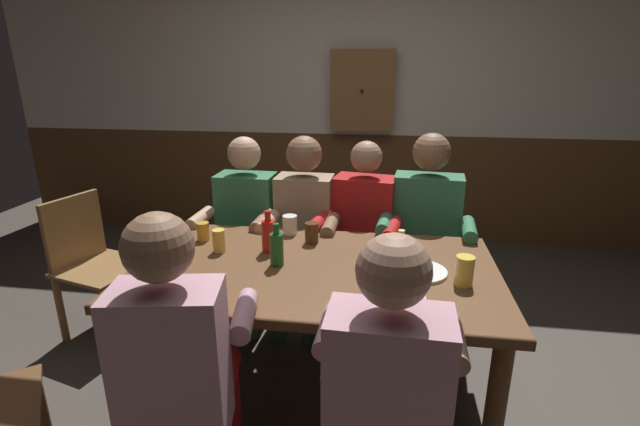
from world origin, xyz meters
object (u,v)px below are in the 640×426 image
at_px(person_0, 244,222).
at_px(condiment_caddy, 407,299).
at_px(pint_glass_2, 176,242).
at_px(person_5, 387,384).
at_px(person_4, 180,361).
at_px(pint_glass_3, 290,225).
at_px(pint_glass_5, 219,241).
at_px(person_2, 362,229).
at_px(wall_dart_cabinet, 362,91).
at_px(bottle_0, 277,248).
at_px(pint_glass_4, 203,231).
at_px(dining_table, 315,284).
at_px(pint_glass_0, 464,271).
at_px(plate_0, 420,271).
at_px(bottle_1, 268,235).
at_px(person_3, 426,227).
at_px(bottle_2, 143,262).
at_px(person_1, 302,223).
at_px(pint_glass_1, 155,288).
at_px(chair_empty_near_left, 93,262).
at_px(pint_glass_6, 312,233).
at_px(table_candle, 401,237).

bearing_deg(person_0, condiment_caddy, 136.06).
bearing_deg(pint_glass_2, person_5, -36.09).
xyz_separation_m(person_4, pint_glass_3, (0.15, 1.13, 0.10)).
relative_size(person_4, pint_glass_5, 10.42).
bearing_deg(person_2, wall_dart_cabinet, -76.23).
relative_size(person_4, pint_glass_2, 9.82).
distance_m(bottle_0, pint_glass_4, 0.54).
bearing_deg(dining_table, bottle_0, -178.85).
distance_m(dining_table, wall_dart_cabinet, 2.38).
bearing_deg(pint_glass_0, plate_0, 152.83).
bearing_deg(condiment_caddy, bottle_1, 146.69).
xyz_separation_m(person_3, bottle_2, (-1.31, -0.96, 0.11)).
bearing_deg(person_5, person_1, 112.50).
bearing_deg(plate_0, person_0, 146.10).
bearing_deg(wall_dart_cabinet, condiment_caddy, -82.35).
xyz_separation_m(person_4, wall_dart_cabinet, (0.44, 2.96, 0.73)).
xyz_separation_m(pint_glass_1, pint_glass_3, (0.39, 0.82, 0.00)).
bearing_deg(chair_empty_near_left, bottle_0, 87.76).
height_order(condiment_caddy, wall_dart_cabinet, wall_dart_cabinet).
xyz_separation_m(person_0, bottle_0, (0.40, -0.73, 0.14)).
distance_m(person_5, pint_glass_1, 1.01).
relative_size(bottle_0, pint_glass_6, 1.87).
height_order(person_1, bottle_2, person_1).
relative_size(table_candle, pint_glass_1, 0.77).
bearing_deg(pint_glass_5, wall_dart_cabinet, 74.42).
distance_m(bottle_1, pint_glass_2, 0.46).
relative_size(plate_0, bottle_0, 1.20).
bearing_deg(person_0, pint_glass_0, 148.58).
bearing_deg(bottle_0, person_2, 63.42).
xyz_separation_m(person_5, condiment_caddy, (0.07, 0.43, 0.08)).
distance_m(table_candle, pint_glass_0, 0.51).
bearing_deg(person_4, pint_glass_3, 72.41).
height_order(person_0, pint_glass_3, person_0).
height_order(table_candle, plate_0, table_candle).
xyz_separation_m(bottle_0, pint_glass_2, (-0.53, 0.06, -0.02)).
bearing_deg(table_candle, dining_table, -139.91).
distance_m(person_0, condiment_caddy, 1.43).
bearing_deg(table_candle, pint_glass_6, -174.62).
relative_size(person_2, condiment_caddy, 8.55).
bearing_deg(person_4, bottle_1, 73.79).
distance_m(person_0, bottle_1, 0.67).
xyz_separation_m(person_2, bottle_0, (-0.37, -0.73, 0.15)).
bearing_deg(table_candle, bottle_0, -149.61).
distance_m(chair_empty_near_left, pint_glass_0, 2.19).
xyz_separation_m(table_candle, pint_glass_2, (-1.13, -0.29, 0.02)).
distance_m(bottle_0, pint_glass_0, 0.86).
height_order(person_5, bottle_1, person_5).
bearing_deg(table_candle, condiment_caddy, -89.23).
bearing_deg(pint_glass_2, bottle_2, -93.92).
xyz_separation_m(person_5, pint_glass_5, (-0.86, 0.83, 0.11)).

